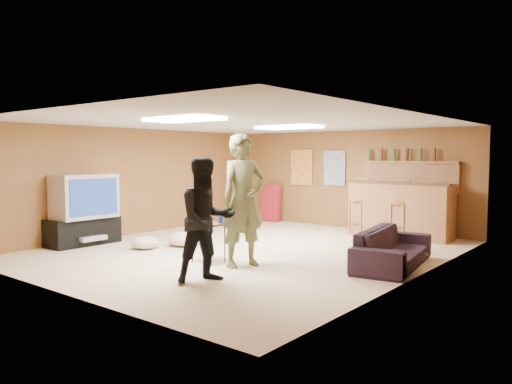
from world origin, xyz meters
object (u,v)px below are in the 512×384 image
Objects in this scene: person_olive at (243,200)px; person_black at (206,220)px; tray_table at (209,243)px; bar_counter at (400,210)px; tv_body at (84,196)px; sofa at (393,248)px.

person_olive reaches higher than person_black.
person_black is 1.29m from tray_table.
bar_counter is at bearing 71.76° from tray_table.
person_olive reaches higher than tv_body.
person_olive is 1.04m from person_black.
tv_body is 5.48m from sofa.
person_olive reaches higher than sofa.
tray_table is at bearing 65.42° from person_black.
sofa is at bearing 19.79° from tv_body.
tray_table is (2.80, 0.35, -0.60)m from tv_body.
person_black is at bearing -8.21° from tv_body.
sofa is (0.98, -2.61, -0.27)m from bar_counter.
tv_body reaches higher than sofa.
sofa is (1.74, 1.36, -0.70)m from person_olive.
tv_body reaches higher than tray_table.
tray_table is at bearing 121.77° from person_olive.
tray_table reaches higher than sofa.
bar_counter is 4.06m from person_olive.
tv_body is 0.58× the size of sofa.
tv_body is 3.64m from person_black.
person_black reaches higher than tray_table.
tray_table is (-1.35, -4.10, -0.25)m from bar_counter.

